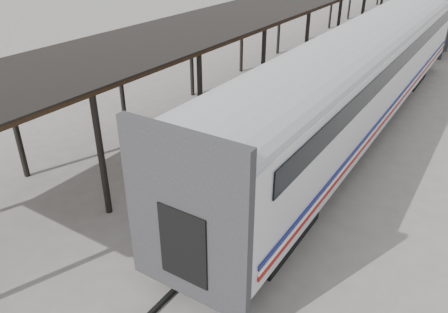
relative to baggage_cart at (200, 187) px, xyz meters
name	(u,v)px	position (x,y,z in m)	size (l,w,h in m)	color
ground	(183,195)	(-0.82, 0.13, -0.65)	(160.00, 160.00, 0.00)	slate
rails	(448,27)	(2.38, 34.13, -0.59)	(1.54, 150.00, 0.12)	black
baggage_cart	(200,187)	(0.00, 0.00, 0.00)	(1.51, 2.53, 0.86)	brown
suitcase_stack	(203,171)	(-0.11, 0.34, 0.38)	(1.30, 0.99, 0.44)	#3B3B3E
luggage_tug	(324,59)	(-2.17, 16.12, 0.01)	(1.53, 1.87, 1.43)	maroon
porter	(193,165)	(0.25, -0.65, 1.19)	(0.71, 0.47, 1.95)	navy
pedestrian	(330,49)	(-2.48, 17.89, 0.26)	(1.06, 0.44, 1.81)	black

